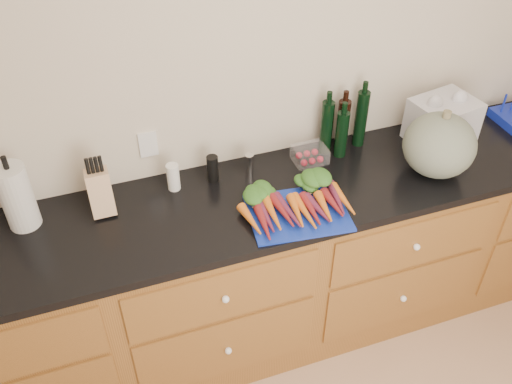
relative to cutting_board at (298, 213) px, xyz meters
name	(u,v)px	position (x,y,z in m)	size (l,w,h in m)	color
wall_back	(275,82)	(0.07, 0.48, 0.35)	(4.10, 0.05, 2.60)	beige
cabinets	(295,263)	(0.07, 0.16, -0.49)	(3.60, 0.64, 0.90)	brown
countertop	(299,191)	(0.07, 0.16, -0.03)	(3.64, 0.62, 0.04)	black
cutting_board	(298,213)	(0.00, 0.00, 0.00)	(0.41, 0.31, 0.01)	#132DA2
carrots	(295,202)	(0.00, 0.04, 0.03)	(0.46, 0.31, 0.06)	orange
squash	(439,145)	(0.70, 0.07, 0.14)	(0.32, 0.32, 0.29)	#566151
paper_towel	(17,197)	(-1.08, 0.32, 0.14)	(0.13, 0.13, 0.29)	silver
knife_block	(100,192)	(-0.77, 0.30, 0.09)	(0.10, 0.10, 0.19)	tan
grinder_salt	(173,177)	(-0.45, 0.34, 0.06)	(0.06, 0.06, 0.13)	white
grinder_pepper	(213,169)	(-0.27, 0.34, 0.06)	(0.05, 0.05, 0.13)	black
canister_chrome	(249,164)	(-0.10, 0.34, 0.04)	(0.04, 0.04, 0.10)	silver
tomato_box	(310,154)	(0.20, 0.33, 0.03)	(0.15, 0.12, 0.07)	white
bottles	(343,126)	(0.38, 0.37, 0.12)	(0.24, 0.12, 0.29)	black
grocery_bag	(442,121)	(0.87, 0.28, 0.10)	(0.29, 0.23, 0.21)	silver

